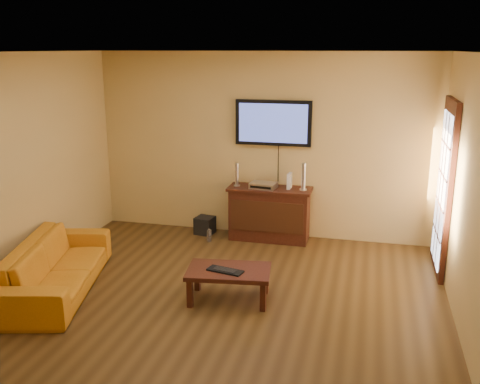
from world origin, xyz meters
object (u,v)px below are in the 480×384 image
(media_console, at_px, (269,214))
(coffee_table, at_px, (229,274))
(sofa, at_px, (56,258))
(subwoofer, at_px, (205,225))
(speaker_left, at_px, (237,176))
(keyboard, at_px, (225,270))
(game_console, at_px, (290,181))
(av_receiver, at_px, (263,185))
(bottle, at_px, (209,235))
(television, at_px, (273,123))
(speaker_right, at_px, (304,178))

(media_console, bearing_deg, coffee_table, -91.70)
(sofa, relative_size, subwoofer, 7.78)
(speaker_left, distance_m, keyboard, 2.22)
(sofa, distance_m, game_console, 3.34)
(av_receiver, relative_size, bottle, 1.78)
(media_console, bearing_deg, game_console, 7.43)
(media_console, distance_m, subwoofer, 1.03)
(av_receiver, relative_size, subwoofer, 1.40)
(coffee_table, height_order, sofa, sofa)
(sofa, relative_size, keyboard, 4.80)
(game_console, height_order, keyboard, game_console)
(coffee_table, relative_size, game_console, 4.37)
(television, relative_size, game_console, 4.91)
(media_console, distance_m, speaker_right, 0.75)
(bottle, xyz_separation_m, keyboard, (0.75, -1.80, 0.29))
(sofa, distance_m, speaker_right, 3.47)
(speaker_left, height_order, bottle, speaker_left)
(speaker_left, xyz_separation_m, av_receiver, (0.40, -0.03, -0.11))
(keyboard, bearing_deg, av_receiver, 90.06)
(sofa, height_order, av_receiver, av_receiver)
(television, xyz_separation_m, av_receiver, (-0.09, -0.23, -0.87))
(subwoofer, bearing_deg, game_console, 11.19)
(keyboard, bearing_deg, sofa, -175.28)
(bottle, bearing_deg, speaker_right, 13.56)
(coffee_table, distance_m, av_receiver, 2.09)
(speaker_right, bearing_deg, media_console, 179.24)
(media_console, xyz_separation_m, sofa, (-2.07, -2.29, 0.00))
(sofa, bearing_deg, av_receiver, -55.64)
(speaker_left, relative_size, speaker_right, 0.86)
(coffee_table, xyz_separation_m, speaker_left, (-0.43, 2.05, 0.62))
(game_console, bearing_deg, speaker_left, -172.72)
(av_receiver, bearing_deg, speaker_left, -175.97)
(television, xyz_separation_m, coffee_table, (-0.06, -2.25, -1.38))
(bottle, bearing_deg, coffee_table, -66.11)
(speaker_right, distance_m, av_receiver, 0.59)
(bottle, bearing_deg, sofa, -122.28)
(media_console, xyz_separation_m, speaker_left, (-0.49, -0.01, 0.54))
(coffee_table, bearing_deg, television, 88.44)
(bottle, height_order, keyboard, keyboard)
(media_console, distance_m, keyboard, 2.12)
(speaker_left, xyz_separation_m, bottle, (-0.34, -0.31, -0.84))
(game_console, distance_m, bottle, 1.41)
(subwoofer, bearing_deg, speaker_right, 9.36)
(speaker_right, bearing_deg, keyboard, -105.05)
(television, xyz_separation_m, subwoofer, (-1.00, -0.18, -1.57))
(sofa, xyz_separation_m, speaker_right, (2.55, 2.28, 0.57))
(media_console, height_order, sofa, sofa)
(sofa, bearing_deg, speaker_right, -62.49)
(sofa, xyz_separation_m, bottle, (1.24, 1.96, -0.30))
(sofa, distance_m, av_receiver, 3.03)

